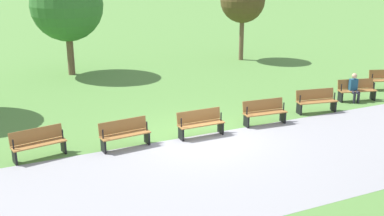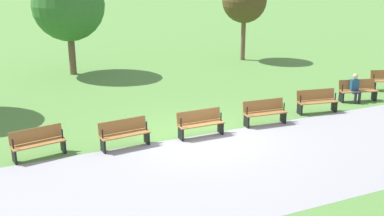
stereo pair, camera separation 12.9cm
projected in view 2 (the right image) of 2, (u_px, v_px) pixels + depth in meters
name	position (u px, v px, depth m)	size (l,w,h in m)	color
ground_plane	(201.00, 136.00, 16.23)	(120.00, 120.00, 0.00)	#54843D
path_paving	(240.00, 167.00, 13.92)	(35.60, 5.62, 0.01)	#939399
bench_1	(358.00, 90.00, 20.08)	(1.67, 0.86, 0.89)	#996633
bench_2	(317.00, 101.00, 18.59)	(1.66, 0.74, 0.89)	#996633
bench_3	(264.00, 112.00, 17.28)	(1.64, 0.61, 0.89)	#996633
bench_4	(200.00, 123.00, 16.15)	(1.61, 0.47, 0.89)	#996633
bench_5	(124.00, 133.00, 15.21)	(1.64, 0.61, 0.89)	#996633
bench_6	(38.00, 142.00, 14.47)	(1.66, 0.74, 0.89)	#996633
person_seated	(355.00, 87.00, 19.87)	(0.43, 0.58, 1.20)	navy
tree_0	(68.00, 5.00, 23.67)	(3.58, 3.58, 5.31)	brown
tree_2	(244.00, 1.00, 27.09)	(2.54, 2.54, 4.69)	brown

